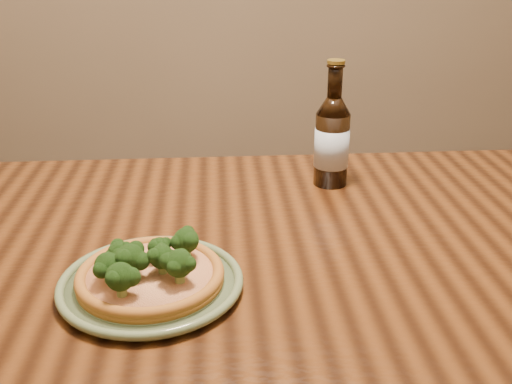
{
  "coord_description": "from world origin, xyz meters",
  "views": [
    {
      "loc": [
        -0.24,
        -0.8,
        1.25
      ],
      "look_at": [
        -0.17,
        0.17,
        0.82
      ],
      "focal_mm": 42.0,
      "sensor_mm": 36.0,
      "label": 1
    }
  ],
  "objects": [
    {
      "name": "plate",
      "position": [
        -0.35,
        -0.02,
        0.76
      ],
      "size": [
        0.28,
        0.28,
        0.02
      ],
      "rotation": [
        0.0,
        0.0,
        0.32
      ],
      "color": "#617651",
      "rests_on": "table"
    },
    {
      "name": "beer_bottle",
      "position": [
        -0.0,
        0.37,
        0.85
      ],
      "size": [
        0.07,
        0.07,
        0.26
      ],
      "rotation": [
        0.0,
        0.0,
        -0.14
      ],
      "color": "black",
      "rests_on": "table"
    },
    {
      "name": "pizza",
      "position": [
        -0.35,
        -0.02,
        0.78
      ],
      "size": [
        0.22,
        0.22,
        0.07
      ],
      "rotation": [
        0.0,
        0.0,
        -0.38
      ],
      "color": "#A96926",
      "rests_on": "plate"
    },
    {
      "name": "table",
      "position": [
        0.0,
        0.1,
        0.66
      ],
      "size": [
        1.6,
        0.9,
        0.75
      ],
      "color": "#4B2710",
      "rests_on": "ground"
    }
  ]
}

